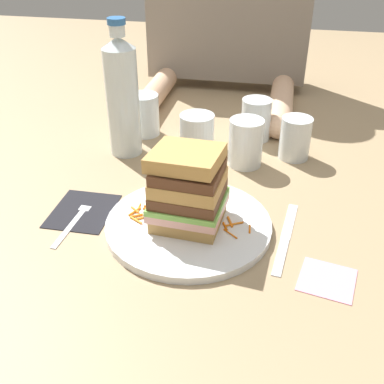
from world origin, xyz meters
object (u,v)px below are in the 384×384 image
object	(u,v)px
knife	(285,239)
empty_tumbler_2	(295,138)
fork	(77,216)
juice_glass	(246,145)
empty_tumbler_1	(197,130)
empty_tumbler_3	(144,115)
napkin_pink	(327,279)
napkin_dark	(83,211)
empty_tumbler_0	(256,119)
water_bottle	(122,96)
main_plate	(189,225)
sandwich	(188,189)

from	to	relation	value
knife	empty_tumbler_2	bearing A→B (deg)	88.52
fork	juice_glass	bearing A→B (deg)	43.89
fork	empty_tumbler_2	size ratio (longest dim) A/B	1.85
empty_tumbler_1	empty_tumbler_3	xyz separation A→B (m)	(-0.13, 0.04, 0.01)
empty_tumbler_3	napkin_pink	world-z (taller)	empty_tumbler_3
napkin_dark	empty_tumbler_0	xyz separation A→B (m)	(0.28, 0.36, 0.05)
water_bottle	empty_tumbler_2	bearing A→B (deg)	7.35
fork	water_bottle	xyz separation A→B (m)	(0.01, 0.26, 0.12)
empty_tumbler_0	water_bottle	bearing A→B (deg)	-155.23
fork	empty_tumbler_3	bearing A→B (deg)	87.04
napkin_pink	knife	bearing A→B (deg)	126.37
empty_tumbler_1	napkin_pink	world-z (taller)	empty_tumbler_1
main_plate	empty_tumbler_0	xyz separation A→B (m)	(0.08, 0.38, 0.04)
sandwich	fork	world-z (taller)	sandwich
main_plate	water_bottle	distance (m)	0.34
main_plate	empty_tumbler_1	distance (m)	0.32
fork	napkin_pink	world-z (taller)	fork
main_plate	empty_tumbler_3	distance (m)	0.39
fork	empty_tumbler_1	bearing A→B (deg)	64.93
fork	empty_tumbler_2	xyz separation A→B (m)	(0.37, 0.31, 0.04)
knife	napkin_dark	bearing A→B (deg)	178.10
napkin_dark	empty_tumbler_0	distance (m)	0.46
main_plate	empty_tumbler_0	world-z (taller)	empty_tumbler_0
knife	water_bottle	world-z (taller)	water_bottle
main_plate	juice_glass	size ratio (longest dim) A/B	2.80
empty_tumbler_2	empty_tumbler_3	distance (m)	0.35
juice_glass	water_bottle	size ratio (longest dim) A/B	0.35
fork	napkin_pink	distance (m)	0.43
empty_tumbler_3	empty_tumbler_1	bearing A→B (deg)	-15.71
main_plate	empty_tumbler_2	world-z (taller)	empty_tumbler_2
empty_tumbler_0	napkin_pink	distance (m)	0.49
empty_tumbler_1	sandwich	bearing A→B (deg)	-81.86
main_plate	empty_tumbler_2	distance (m)	0.34
napkin_dark	empty_tumbler_1	bearing A→B (deg)	63.49
sandwich	empty_tumbler_0	xyz separation A→B (m)	(0.08, 0.37, -0.03)
empty_tumbler_0	fork	bearing A→B (deg)	-125.56
main_plate	napkin_dark	size ratio (longest dim) A/B	2.25
main_plate	napkin_dark	xyz separation A→B (m)	(-0.20, 0.01, -0.01)
empty_tumbler_1	water_bottle	bearing A→B (deg)	-157.06
sandwich	knife	bearing A→B (deg)	-0.31
water_bottle	knife	bearing A→B (deg)	-35.41
empty_tumbler_0	empty_tumbler_2	distance (m)	0.12
water_bottle	napkin_pink	distance (m)	0.55
water_bottle	empty_tumbler_0	bearing A→B (deg)	24.77
napkin_dark	fork	xyz separation A→B (m)	(-0.00, -0.02, 0.00)
napkin_pink	main_plate	bearing A→B (deg)	159.15
empty_tumbler_2	empty_tumbler_3	bearing A→B (deg)	171.40
sandwich	napkin_pink	xyz separation A→B (m)	(0.23, -0.09, -0.08)
fork	knife	size ratio (longest dim) A/B	0.83
empty_tumbler_2	empty_tumbler_3	size ratio (longest dim) A/B	0.94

